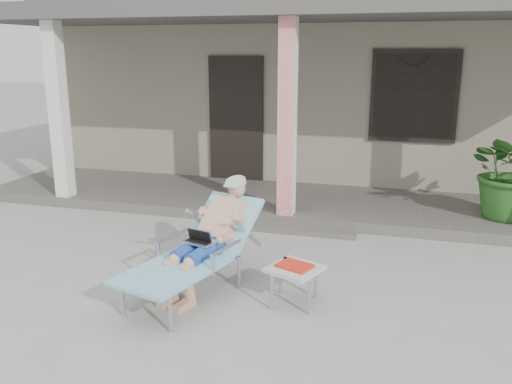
% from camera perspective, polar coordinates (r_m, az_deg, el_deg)
% --- Properties ---
extents(ground, '(60.00, 60.00, 0.00)m').
position_cam_1_polar(ground, '(5.62, -1.77, -9.92)').
color(ground, '#9E9E99').
rests_on(ground, ground).
extents(house, '(10.40, 5.40, 3.30)m').
position_cam_1_polar(house, '(11.49, 8.16, 11.19)').
color(house, gray).
rests_on(house, ground).
extents(porch_deck, '(10.00, 2.00, 0.15)m').
position_cam_1_polar(porch_deck, '(8.33, 4.45, -1.13)').
color(porch_deck, '#605B56').
rests_on(porch_deck, ground).
extents(porch_overhang, '(10.00, 2.30, 2.85)m').
position_cam_1_polar(porch_overhang, '(7.98, 4.78, 17.87)').
color(porch_overhang, silver).
rests_on(porch_overhang, porch_deck).
extents(porch_step, '(2.00, 0.30, 0.07)m').
position_cam_1_polar(porch_step, '(7.27, 2.64, -3.79)').
color(porch_step, '#605B56').
rests_on(porch_step, ground).
extents(lounger, '(1.08, 1.80, 1.13)m').
position_cam_1_polar(lounger, '(5.32, -5.74, -3.37)').
color(lounger, '#B7B7BC').
rests_on(lounger, ground).
extents(side_table, '(0.58, 0.58, 0.40)m').
position_cam_1_polar(side_table, '(5.15, 4.10, -8.26)').
color(side_table, beige).
rests_on(side_table, ground).
extents(potted_palm, '(1.45, 1.35, 1.32)m').
position_cam_1_polar(potted_palm, '(7.93, 25.37, 2.13)').
color(potted_palm, '#26591E').
rests_on(potted_palm, porch_deck).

